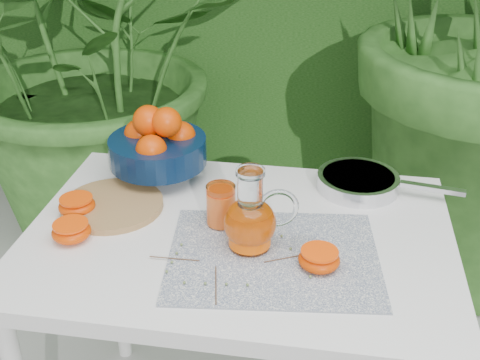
% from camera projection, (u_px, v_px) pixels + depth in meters
% --- Properties ---
extents(potted_plant_left, '(2.32, 2.32, 1.68)m').
position_uv_depth(potted_plant_left, '(99.00, 45.00, 2.45)').
color(potted_plant_left, '#29551D').
rests_on(potted_plant_left, ground).
extents(white_table, '(1.00, 0.70, 0.75)m').
position_uv_depth(white_table, '(239.00, 260.00, 1.45)').
color(white_table, white).
rests_on(white_table, ground).
extents(placemat, '(0.50, 0.41, 0.00)m').
position_uv_depth(placemat, '(273.00, 256.00, 1.33)').
color(placemat, '#0C1C45').
rests_on(placemat, white_table).
extents(cutting_board, '(0.33, 0.33, 0.02)m').
position_uv_depth(cutting_board, '(112.00, 205.00, 1.51)').
color(cutting_board, olive).
rests_on(cutting_board, white_table).
extents(fruit_bowl, '(0.27, 0.27, 0.21)m').
position_uv_depth(fruit_bowl, '(158.00, 144.00, 1.61)').
color(fruit_bowl, black).
rests_on(fruit_bowl, white_table).
extents(juice_pitcher, '(0.18, 0.14, 0.20)m').
position_uv_depth(juice_pitcher, '(251.00, 221.00, 1.33)').
color(juice_pitcher, white).
rests_on(juice_pitcher, white_table).
extents(juice_tumbler, '(0.09, 0.09, 0.10)m').
position_uv_depth(juice_tumbler, '(221.00, 206.00, 1.42)').
color(juice_tumbler, white).
rests_on(juice_tumbler, white_table).
extents(saute_pan, '(0.39, 0.25, 0.04)m').
position_uv_depth(saute_pan, '(359.00, 181.00, 1.59)').
color(saute_pan, silver).
rests_on(saute_pan, white_table).
extents(orange_halves, '(0.70, 0.22, 0.04)m').
position_uv_depth(orange_halves, '(150.00, 231.00, 1.38)').
color(orange_halves, red).
rests_on(orange_halves, white_table).
extents(thyme_sprigs, '(0.38, 0.26, 0.01)m').
position_uv_depth(thyme_sprigs, '(232.00, 265.00, 1.29)').
color(thyme_sprigs, brown).
rests_on(thyme_sprigs, white_table).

